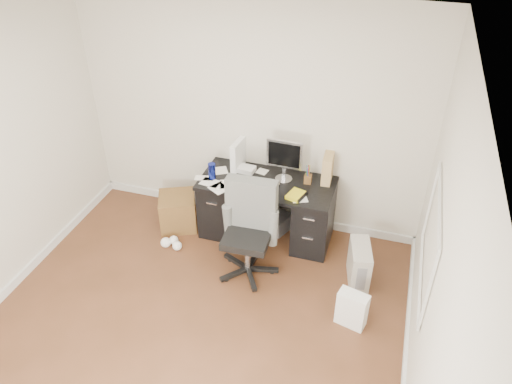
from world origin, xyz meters
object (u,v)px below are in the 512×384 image
Objects in this scene: desk at (267,207)px; wicker_basket at (178,211)px; office_chair at (247,233)px; pc_tower at (359,264)px; lcd_monitor at (284,160)px; keyboard at (249,184)px.

wicker_basket is at bearing -172.46° from desk.
office_chair reaches higher than desk.
wicker_basket is (-2.21, 0.30, -0.01)m from pc_tower.
lcd_monitor is at bearing 30.22° from desk.
keyboard is 1.02× the size of wicker_basket.
office_chair is (-0.02, -0.67, 0.14)m from desk.
pc_tower is (1.15, 0.23, -0.32)m from office_chair.
wicker_basket is at bearing 151.02° from office_chair.
pc_tower is at bearing 8.81° from office_chair.
wicker_basket is (-1.05, 0.53, -0.33)m from office_chair.
office_chair is 1.22m from pc_tower.
desk is at bearing -147.85° from lcd_monitor.
desk reaches higher than pc_tower.
wicker_basket is at bearing 159.68° from pc_tower.
lcd_monitor is 0.47m from keyboard.
pc_tower is at bearing -7.74° from wicker_basket.
office_chair reaches higher than wicker_basket.
lcd_monitor is 0.47× the size of office_chair.
lcd_monitor is at bearing 74.31° from office_chair.
lcd_monitor is 1.14× the size of pc_tower.
lcd_monitor is at bearing 10.87° from wicker_basket.
lcd_monitor is 1.18× the size of keyboard.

